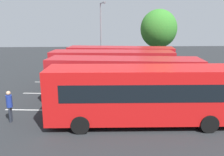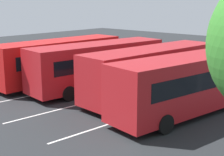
{
  "view_description": "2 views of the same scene",
  "coord_description": "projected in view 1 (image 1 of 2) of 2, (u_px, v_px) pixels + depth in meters",
  "views": [
    {
      "loc": [
        1.83,
        17.12,
        5.35
      ],
      "look_at": [
        0.94,
        0.88,
        1.51
      ],
      "focal_mm": 37.47,
      "sensor_mm": 36.0,
      "label": 1
    },
    {
      "loc": [
        -15.89,
        -13.88,
        5.95
      ],
      "look_at": [
        -1.27,
        -0.58,
        1.39
      ],
      "focal_mm": 54.77,
      "sensor_mm": 36.0,
      "label": 2
    }
  ],
  "objects": [
    {
      "name": "ground_plane",
      "position": [
        124.0,
        94.0,
        17.97
      ],
      "size": [
        74.26,
        74.26,
        0.0
      ],
      "primitive_type": "plane",
      "color": "#232628"
    },
    {
      "name": "bus_far_left",
      "position": [
        120.0,
        61.0,
        22.67
      ],
      "size": [
        10.27,
        3.94,
        3.1
      ],
      "rotation": [
        0.0,
        0.0,
        -0.15
      ],
      "color": "#AD191E",
      "rests_on": "ground"
    },
    {
      "name": "bus_center_left",
      "position": [
        112.0,
        68.0,
        19.5
      ],
      "size": [
        10.19,
        3.24,
        3.1
      ],
      "rotation": [
        0.0,
        0.0,
        -0.08
      ],
      "color": "#AD191E",
      "rests_on": "ground"
    },
    {
      "name": "bus_center_right",
      "position": [
        123.0,
        79.0,
        15.62
      ],
      "size": [
        10.24,
        3.64,
        3.1
      ],
      "rotation": [
        0.0,
        0.0,
        -0.12
      ],
      "color": "#AD191E",
      "rests_on": "ground"
    },
    {
      "name": "bus_far_right",
      "position": [
        142.0,
        93.0,
        12.39
      ],
      "size": [
        10.11,
        2.84,
        3.1
      ],
      "rotation": [
        0.0,
        0.0,
        -0.03
      ],
      "color": "red",
      "rests_on": "ground"
    },
    {
      "name": "pedestrian",
      "position": [
        9.0,
        104.0,
        12.75
      ],
      "size": [
        0.32,
        0.32,
        1.77
      ],
      "rotation": [
        0.0,
        0.0,
        3.13
      ],
      "color": "#232833",
      "rests_on": "ground"
    },
    {
      "name": "street_lamp",
      "position": [
        101.0,
        32.0,
        25.64
      ],
      "size": [
        0.59,
        2.44,
        7.5
      ],
      "rotation": [
        0.0,
        0.0,
        1.74
      ],
      "color": "gray",
      "rests_on": "ground"
    },
    {
      "name": "depot_tree",
      "position": [
        159.0,
        29.0,
        27.55
      ],
      "size": [
        4.3,
        3.87,
        6.94
      ],
      "color": "#4C3823",
      "rests_on": "ground"
    },
    {
      "name": "lane_stripe_outer_left",
      "position": [
        120.0,
        83.0,
        21.43
      ],
      "size": [
        15.65,
        1.54,
        0.01
      ],
      "primitive_type": "cube",
      "rotation": [
        0.0,
        0.0,
        -0.09
      ],
      "color": "silver",
      "rests_on": "ground"
    },
    {
      "name": "lane_stripe_inner_left",
      "position": [
        124.0,
        94.0,
        17.97
      ],
      "size": [
        15.65,
        1.54,
        0.01
      ],
      "primitive_type": "cube",
      "rotation": [
        0.0,
        0.0,
        -0.09
      ],
      "color": "silver",
      "rests_on": "ground"
    },
    {
      "name": "lane_stripe_inner_right",
      "position": [
        129.0,
        111.0,
        14.5
      ],
      "size": [
        15.65,
        1.54,
        0.01
      ],
      "primitive_type": "cube",
      "rotation": [
        0.0,
        0.0,
        -0.09
      ],
      "color": "silver",
      "rests_on": "ground"
    }
  ]
}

